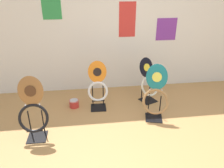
% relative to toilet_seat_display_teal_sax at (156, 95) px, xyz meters
% --- Properties ---
extents(ground_plane, '(14.00, 14.00, 0.00)m').
position_rel_toilet_seat_display_teal_sax_xyz_m(ground_plane, '(-0.25, -0.97, -0.43)').
color(ground_plane, '#B7844C').
extents(wall_back, '(8.00, 0.07, 2.60)m').
position_rel_toilet_seat_display_teal_sax_xyz_m(wall_back, '(-0.26, 1.31, 0.87)').
color(wall_back, silver).
rests_on(wall_back, ground_plane).
extents(toilet_seat_display_teal_sax, '(0.47, 0.39, 0.93)m').
position_rel_toilet_seat_display_teal_sax_xyz_m(toilet_seat_display_teal_sax, '(0.00, 0.00, 0.00)').
color(toilet_seat_display_teal_sax, black).
rests_on(toilet_seat_display_teal_sax, ground_plane).
extents(toilet_seat_display_woodgrain, '(0.43, 0.28, 0.97)m').
position_rel_toilet_seat_display_teal_sax_xyz_m(toilet_seat_display_woodgrain, '(-1.90, -0.28, 0.02)').
color(toilet_seat_display_woodgrain, black).
rests_on(toilet_seat_display_woodgrain, ground_plane).
extents(toilet_seat_display_jazz_black, '(0.45, 0.44, 0.84)m').
position_rel_toilet_seat_display_teal_sax_xyz_m(toilet_seat_display_jazz_black, '(0.06, 0.62, -0.03)').
color(toilet_seat_display_jazz_black, black).
rests_on(toilet_seat_display_jazz_black, ground_plane).
extents(toilet_seat_display_orange_sun, '(0.37, 0.29, 0.90)m').
position_rel_toilet_seat_display_teal_sax_xyz_m(toilet_seat_display_orange_sun, '(-0.92, 0.44, -0.02)').
color(toilet_seat_display_orange_sun, black).
rests_on(toilet_seat_display_orange_sun, ground_plane).
extents(paint_can, '(0.18, 0.18, 0.14)m').
position_rel_toilet_seat_display_teal_sax_xyz_m(paint_can, '(-1.37, 0.54, -0.36)').
color(paint_can, red).
rests_on(paint_can, ground_plane).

